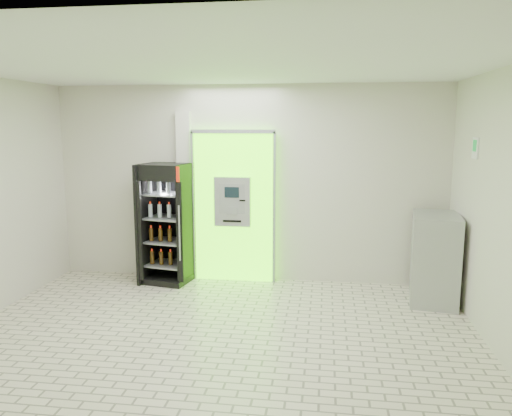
# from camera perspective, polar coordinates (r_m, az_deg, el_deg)

# --- Properties ---
(ground) EXTENTS (6.00, 6.00, 0.00)m
(ground) POSITION_cam_1_polar(r_m,az_deg,el_deg) (5.69, -5.00, -15.52)
(ground) COLOR beige
(ground) RESTS_ON ground
(room_shell) EXTENTS (6.00, 6.00, 6.00)m
(room_shell) POSITION_cam_1_polar(r_m,az_deg,el_deg) (5.19, -5.29, 3.24)
(room_shell) COLOR beige
(room_shell) RESTS_ON ground
(atm_assembly) EXTENTS (1.30, 0.24, 2.33)m
(atm_assembly) POSITION_cam_1_polar(r_m,az_deg,el_deg) (7.66, -2.55, 0.26)
(atm_assembly) COLOR #54FF08
(atm_assembly) RESTS_ON ground
(pillar) EXTENTS (0.22, 0.11, 2.60)m
(pillar) POSITION_cam_1_polar(r_m,az_deg,el_deg) (7.85, -8.12, 1.36)
(pillar) COLOR silver
(pillar) RESTS_ON ground
(beverage_cooler) EXTENTS (0.78, 0.74, 1.82)m
(beverage_cooler) POSITION_cam_1_polar(r_m,az_deg,el_deg) (7.75, -10.13, -1.99)
(beverage_cooler) COLOR black
(beverage_cooler) RESTS_ON ground
(steel_cabinet) EXTENTS (0.73, 0.98, 1.21)m
(steel_cabinet) POSITION_cam_1_polar(r_m,az_deg,el_deg) (7.26, 19.74, -5.40)
(steel_cabinet) COLOR #9FA1A6
(steel_cabinet) RESTS_ON ground
(exit_sign) EXTENTS (0.02, 0.22, 0.26)m
(exit_sign) POSITION_cam_1_polar(r_m,az_deg,el_deg) (6.67, 23.79, 6.30)
(exit_sign) COLOR white
(exit_sign) RESTS_ON room_shell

